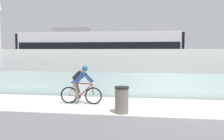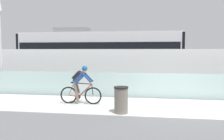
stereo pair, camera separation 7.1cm
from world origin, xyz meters
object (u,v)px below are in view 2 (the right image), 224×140
(tram, at_px, (100,55))
(lamp_post_antenna, at_px, (0,30))
(cyclist_on_bike, at_px, (80,85))
(trash_bin, at_px, (121,100))

(tram, bearing_deg, lamp_post_antenna, -132.99)
(tram, relative_size, lamp_post_antenna, 2.13)
(tram, distance_m, cyclist_on_bike, 6.96)
(trash_bin, bearing_deg, tram, 106.70)
(cyclist_on_bike, height_order, trash_bin, cyclist_on_bike)
(tram, distance_m, lamp_post_antenna, 6.58)
(tram, xyz_separation_m, cyclist_on_bike, (0.59, -6.85, -1.09))
(lamp_post_antenna, relative_size, trash_bin, 5.42)
(lamp_post_antenna, bearing_deg, trash_bin, -26.53)
(tram, distance_m, trash_bin, 8.57)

